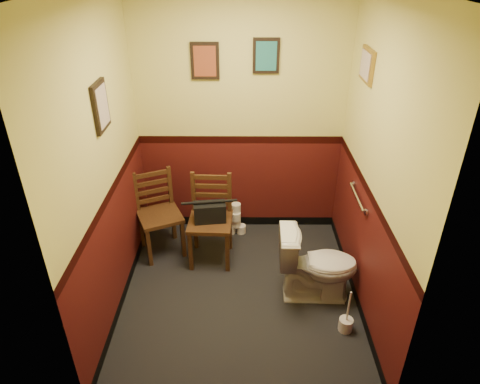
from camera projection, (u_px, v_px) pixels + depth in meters
name	position (u px, v px, depth m)	size (l,w,h in m)	color
floor	(240.00, 294.00, 4.14)	(2.20, 2.40, 0.00)	black
wall_back	(241.00, 118.00, 4.51)	(2.20, 2.70, 0.00)	#47110F
wall_front	(239.00, 266.00, 2.43)	(2.20, 2.70, 0.00)	#47110F
wall_left	(105.00, 170.00, 3.47)	(2.40, 2.70, 0.00)	#47110F
wall_right	(375.00, 170.00, 3.46)	(2.40, 2.70, 0.00)	#47110F
grab_bar	(358.00, 197.00, 3.88)	(0.05, 0.56, 0.06)	silver
framed_print_back_a	(205.00, 61.00, 4.19)	(0.28, 0.04, 0.36)	black
framed_print_back_b	(266.00, 56.00, 4.17)	(0.26, 0.04, 0.34)	black
framed_print_left	(101.00, 106.00, 3.31)	(0.04, 0.30, 0.38)	black
framed_print_right	(367.00, 65.00, 3.63)	(0.04, 0.34, 0.28)	olive
toilet	(317.00, 265.00, 3.96)	(0.41, 0.74, 0.72)	white
toilet_brush	(346.00, 324.00, 3.72)	(0.12, 0.12, 0.44)	silver
chair_left	(159.00, 214.00, 4.54)	(0.57, 0.57, 0.92)	#502F18
chair_right	(211.00, 220.00, 4.42)	(0.46, 0.46, 0.94)	#502F18
handbag	(210.00, 212.00, 4.32)	(0.34, 0.20, 0.23)	black
tp_stack	(236.00, 221.00, 4.95)	(0.23, 0.14, 0.39)	silver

